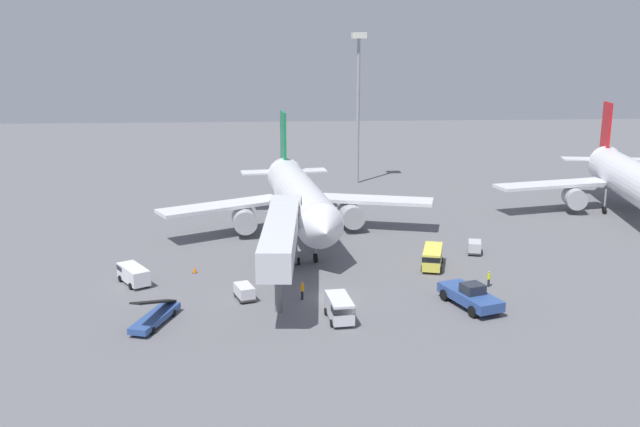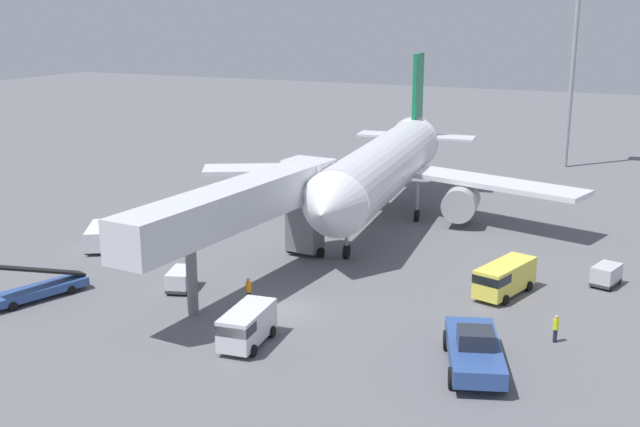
% 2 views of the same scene
% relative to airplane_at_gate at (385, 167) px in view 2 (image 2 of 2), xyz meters
% --- Properties ---
extents(ground_plane, '(300.00, 300.00, 0.00)m').
position_rel_airplane_at_gate_xyz_m(ground_plane, '(2.06, -23.47, -4.94)').
color(ground_plane, slate).
extents(airplane_at_gate, '(35.92, 36.84, 14.38)m').
position_rel_airplane_at_gate_xyz_m(airplane_at_gate, '(0.00, 0.00, 0.00)').
color(airplane_at_gate, silver).
rests_on(airplane_at_gate, ground).
extents(jet_bridge, '(4.75, 22.33, 7.55)m').
position_rel_airplane_at_gate_xyz_m(jet_bridge, '(-2.47, -20.26, 0.81)').
color(jet_bridge, silver).
rests_on(jet_bridge, ground).
extents(pushback_tug, '(4.95, 7.72, 2.38)m').
position_rel_airplane_at_gate_xyz_m(pushback_tug, '(15.14, -26.64, -3.84)').
color(pushback_tug, '#2D4C8E').
rests_on(pushback_tug, ground).
extents(belt_loader_truck, '(3.77, 7.10, 3.27)m').
position_rel_airplane_at_gate_xyz_m(belt_loader_truck, '(-13.89, -28.83, -4.17)').
color(belt_loader_truck, '#2D4C8E').
rests_on(belt_loader_truck, ground).
extents(service_van_mid_right, '(2.52, 4.67, 2.14)m').
position_rel_airplane_at_gate_xyz_m(service_van_mid_right, '(2.54, -29.20, -3.71)').
color(service_van_mid_right, silver).
rests_on(service_van_mid_right, ground).
extents(service_van_near_right, '(4.04, 4.98, 1.84)m').
position_rel_airplane_at_gate_xyz_m(service_van_near_right, '(-17.81, -17.81, -3.87)').
color(service_van_near_right, white).
rests_on(service_van_near_right, ground).
extents(service_van_far_center, '(3.37, 5.84, 2.20)m').
position_rel_airplane_at_gate_xyz_m(service_van_far_center, '(14.16, -14.78, -3.68)').
color(service_van_far_center, '#E5DB4C').
rests_on(service_van_far_center, ground).
extents(baggage_cart_far_left, '(2.24, 3.04, 1.45)m').
position_rel_airplane_at_gate_xyz_m(baggage_cart_far_left, '(-6.19, -23.25, -4.13)').
color(baggage_cart_far_left, '#38383D').
rests_on(baggage_cart_far_left, ground).
extents(baggage_cart_mid_center, '(2.03, 2.73, 1.50)m').
position_rel_airplane_at_gate_xyz_m(baggage_cart_mid_center, '(20.28, -9.90, -4.11)').
color(baggage_cart_mid_center, '#38383D').
rests_on(baggage_cart_mid_center, ground).
extents(ground_crew_worker_foreground, '(0.45, 0.45, 1.82)m').
position_rel_airplane_at_gate_xyz_m(ground_crew_worker_foreground, '(-0.59, -23.61, -3.97)').
color(ground_crew_worker_foreground, '#1E2333').
rests_on(ground_crew_worker_foreground, ground).
extents(ground_crew_worker_midground, '(0.39, 0.39, 1.67)m').
position_rel_airplane_at_gate_xyz_m(ground_crew_worker_midground, '(18.57, -21.21, -4.05)').
color(ground_crew_worker_midground, '#1E2333').
rests_on(ground_crew_worker_midground, ground).
extents(safety_cone_alpha, '(0.48, 0.48, 0.73)m').
position_rel_airplane_at_gate_xyz_m(safety_cone_alpha, '(-11.83, -14.76, -4.57)').
color(safety_cone_alpha, black).
rests_on(safety_cone_alpha, ground).
extents(apron_light_mast, '(2.40, 2.40, 25.53)m').
position_rel_airplane_at_gate_xyz_m(apron_light_mast, '(11.46, 32.95, 12.79)').
color(apron_light_mast, '#93969B').
rests_on(apron_light_mast, ground).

